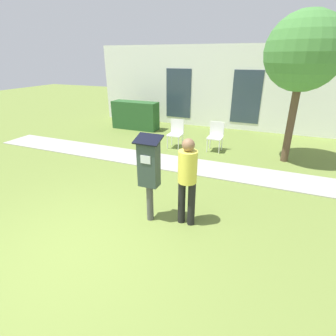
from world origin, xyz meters
name	(u,v)px	position (x,y,z in m)	size (l,w,h in m)	color
ground_plane	(74,252)	(0.00, 0.00, 0.00)	(40.00, 40.00, 0.00)	olive
sidewalk	(170,162)	(0.00, 3.94, 0.01)	(12.00, 1.10, 0.02)	#A3A099
building_facade	(212,87)	(0.00, 8.49, 1.60)	(10.00, 0.26, 3.20)	white
parking_meter	(149,168)	(0.71, 1.25, 1.02)	(0.44, 0.31, 1.59)	#4C4C4C
person_standing	(187,176)	(1.35, 1.39, 0.93)	(0.32, 0.32, 1.58)	black
outdoor_chair_left	(176,131)	(-0.35, 5.34, 0.53)	(0.44, 0.44, 0.90)	white
outdoor_chair_middle	(216,134)	(0.92, 5.50, 0.53)	(0.44, 0.44, 0.90)	white
hedge_row	(135,115)	(-2.72, 6.91, 0.55)	(1.88, 0.60, 1.10)	#285628
tree	(304,53)	(2.97, 5.35, 2.84)	(1.90, 1.90, 3.82)	brown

